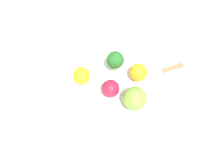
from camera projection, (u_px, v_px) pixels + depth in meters
ground_plane at (112, 97)px, 0.64m from camera, size 6.00×6.00×0.00m
table_surface at (112, 95)px, 0.64m from camera, size 1.20×1.20×0.02m
bowl at (112, 90)px, 0.61m from camera, size 0.23×0.23×0.04m
broccoli at (115, 60)px, 0.59m from camera, size 0.05×0.05×0.07m
apple_red at (111, 89)px, 0.56m from camera, size 0.05×0.05×0.05m
apple_green at (135, 99)px, 0.54m from camera, size 0.06×0.06×0.06m
orange_front at (82, 76)px, 0.58m from camera, size 0.05×0.05×0.05m
orange_back at (138, 72)px, 0.59m from camera, size 0.05×0.05×0.05m
spoon at (172, 67)px, 0.68m from camera, size 0.02×0.07×0.01m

